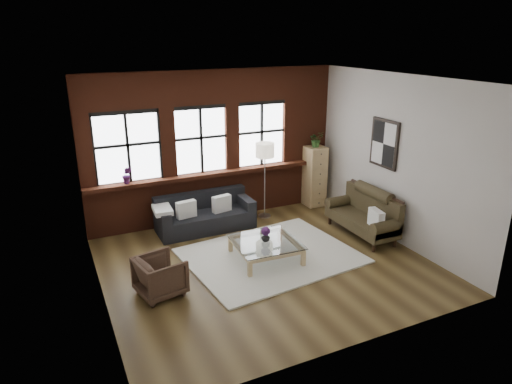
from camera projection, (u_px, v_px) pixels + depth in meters
name	position (u px, v px, depth m)	size (l,w,h in m)	color
floor	(265.00, 264.00, 8.11)	(5.50, 5.50, 0.00)	#4A371B
ceiling	(267.00, 80.00, 7.05)	(5.50, 5.50, 0.00)	white
wall_back	(214.00, 146.00, 9.71)	(5.50, 5.50, 0.00)	beige
wall_front	(359.00, 235.00, 5.44)	(5.50, 5.50, 0.00)	beige
wall_left	(93.00, 203.00, 6.47)	(5.00, 5.00, 0.00)	beige
wall_right	(395.00, 160.00, 8.69)	(5.00, 5.00, 0.00)	beige
brick_backwall	(215.00, 147.00, 9.66)	(5.50, 0.12, 3.20)	#5A2515
sill_ledge	(217.00, 173.00, 9.77)	(5.50, 0.30, 0.08)	#5A2515
window_left	(128.00, 148.00, 8.89)	(1.38, 0.10, 1.50)	black
window_mid	(201.00, 141.00, 9.50)	(1.38, 0.10, 1.50)	black
window_right	(261.00, 135.00, 10.06)	(1.38, 0.10, 1.50)	black
wall_poster	(384.00, 144.00, 8.85)	(0.05, 0.74, 0.94)	black
shag_rug	(271.00, 255.00, 8.37)	(2.96, 2.33, 0.03)	silver
dark_sofa	(205.00, 213.00, 9.43)	(1.99, 0.81, 0.72)	black
pillow_a	(186.00, 209.00, 9.11)	(0.40, 0.14, 0.34)	white
pillow_b	(222.00, 204.00, 9.41)	(0.40, 0.14, 0.34)	white
vintage_settee	(362.00, 214.00, 9.13)	(0.76, 1.70, 0.91)	#332A17
pillow_settee	(376.00, 218.00, 8.61)	(0.14, 0.38, 0.34)	white
armchair	(160.00, 276.00, 7.08)	(0.67, 0.69, 0.63)	#3C291E
coffee_table	(266.00, 251.00, 8.20)	(1.12, 1.12, 0.38)	tan
vase	(266.00, 237.00, 8.11)	(0.16, 0.16, 0.16)	#B2B2B2
flowers	(266.00, 231.00, 8.08)	(0.16, 0.16, 0.16)	#4E1E5A
drawer_chest	(315.00, 176.00, 10.67)	(0.43, 0.43, 1.41)	tan
potted_plant_top	(316.00, 139.00, 10.38)	(0.32, 0.28, 0.36)	#2D5923
floor_lamp	(265.00, 178.00, 9.90)	(0.40, 0.40, 1.82)	#A5A5A8
sill_plant	(127.00, 175.00, 8.91)	(0.19, 0.15, 0.35)	#4E1E5A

